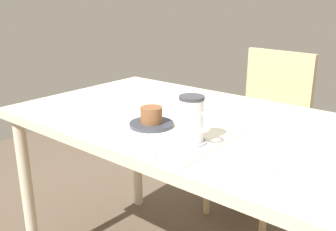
# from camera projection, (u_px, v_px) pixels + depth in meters

# --- Properties ---
(dining_table) EXTENTS (1.33, 0.79, 0.75)m
(dining_table) POSITION_uv_depth(u_px,v_px,m) (191.00, 137.00, 1.39)
(dining_table) COLOR beige
(dining_table) RESTS_ON ground_plane
(wooden_chair) EXTENTS (0.46, 0.46, 0.89)m
(wooden_chair) POSITION_uv_depth(u_px,v_px,m) (264.00, 129.00, 2.03)
(wooden_chair) COLOR #D1B27F
(wooden_chair) RESTS_ON ground_plane
(placemat) EXTENTS (0.43, 0.35, 0.00)m
(placemat) POSITION_uv_depth(u_px,v_px,m) (160.00, 133.00, 1.21)
(placemat) COLOR silver
(placemat) RESTS_ON dining_table
(pastry_plate) EXTENTS (0.15, 0.15, 0.01)m
(pastry_plate) POSITION_uv_depth(u_px,v_px,m) (152.00, 124.00, 1.26)
(pastry_plate) COLOR #333842
(pastry_plate) RESTS_ON placemat
(pastry) EXTENTS (0.07, 0.07, 0.05)m
(pastry) POSITION_uv_depth(u_px,v_px,m) (151.00, 115.00, 1.25)
(pastry) COLOR brown
(pastry) RESTS_ON pastry_plate
(coffee_coaster) EXTENTS (0.10, 0.10, 0.00)m
(coffee_coaster) POSITION_uv_depth(u_px,v_px,m) (191.00, 141.00, 1.12)
(coffee_coaster) COLOR #99999E
(coffee_coaster) RESTS_ON placemat
(coffee_mug) EXTENTS (0.11, 0.08, 0.14)m
(coffee_mug) POSITION_uv_depth(u_px,v_px,m) (192.00, 119.00, 1.10)
(coffee_mug) COLOR white
(coffee_mug) RESTS_ON coffee_coaster
(teaspoon) EXTENTS (0.13, 0.01, 0.01)m
(teaspoon) POSITION_uv_depth(u_px,v_px,m) (138.00, 147.00, 1.08)
(teaspoon) COLOR silver
(teaspoon) RESTS_ON placemat
(paper_napkin) EXTENTS (0.16, 0.16, 0.00)m
(paper_napkin) POSITION_uv_depth(u_px,v_px,m) (246.00, 167.00, 0.97)
(paper_napkin) COLOR white
(paper_napkin) RESTS_ON dining_table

